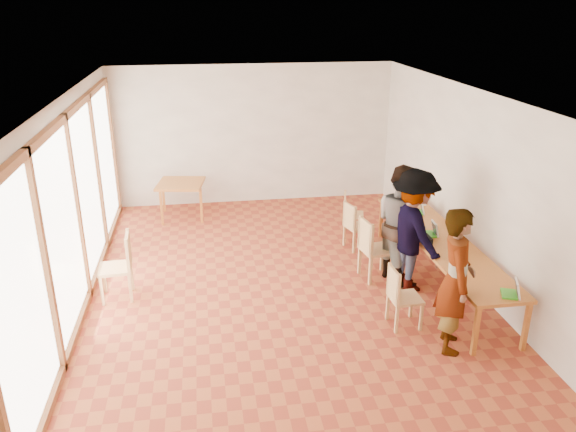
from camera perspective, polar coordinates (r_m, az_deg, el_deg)
The scene contains 25 objects.
ground at distance 9.05m, azimuth -0.81°, elevation -6.79°, with size 8.00×8.00×0.00m, color #A84E28.
wall_back at distance 12.28m, azimuth -3.49°, elevation 8.23°, with size 6.00×0.10×3.00m, color silver.
wall_front at distance 4.91m, azimuth 5.83°, elevation -12.96°, with size 6.00×0.10×3.00m, color silver.
wall_right at distance 9.33m, azimuth 17.73°, elevation 3.04°, with size 0.10×8.00×3.00m, color silver.
window_wall at distance 8.59m, azimuth -20.83°, elevation 1.09°, with size 0.10×8.00×3.00m, color white.
ceiling at distance 8.09m, azimuth -0.92°, elevation 12.46°, with size 6.00×8.00×0.04m, color white.
communal_table at distance 9.08m, azimuth 15.34°, elevation -2.58°, with size 0.80×4.00×0.75m.
side_table at distance 11.69m, azimuth -10.85°, elevation 2.99°, with size 0.90×0.90×0.75m.
chair_near at distance 7.84m, azimuth 11.25°, elevation -7.48°, with size 0.42×0.42×0.47m.
chair_mid at distance 9.02m, azimuth 8.47°, elevation -2.70°, with size 0.55×0.55×0.55m.
chair_far at distance 10.10m, azimuth 6.69°, elevation -0.51°, with size 0.50×0.50×0.47m.
chair_empty at distance 10.78m, azimuth 6.21°, elevation 0.72°, with size 0.47×0.47×0.43m.
chair_spare at distance 8.74m, azimuth -16.52°, elevation -4.24°, with size 0.50×0.50×0.54m.
person_near at distance 7.36m, azimuth 16.66°, elevation -6.29°, with size 0.70×0.46×1.92m, color gray.
person_mid at distance 9.01m, azimuth 11.41°, elevation -0.73°, with size 0.92×0.72×1.90m, color gray.
person_far at distance 8.71m, azimuth 12.60°, elevation -1.48°, with size 1.25×0.72×1.93m, color gray.
laptop_near at distance 7.67m, azimuth 21.90°, elevation -7.11°, with size 0.30×0.31×0.22m.
laptop_mid at distance 9.17m, azimuth 14.39°, elevation -1.52°, with size 0.25×0.29×0.22m.
laptop_far at distance 10.06m, azimuth 13.20°, elevation 0.61°, with size 0.26×0.28×0.21m.
yellow_mug at distance 10.52m, azimuth 12.70°, elevation 1.51°, with size 0.12×0.12×0.09m, color yellow.
green_bottle at distance 8.48m, azimuth 16.96°, elevation -3.11°, with size 0.07×0.07×0.28m, color #1C761F.
clear_glass at distance 10.26m, azimuth 11.46°, elevation 1.08°, with size 0.07×0.07×0.09m, color silver.
condiment_cup at distance 10.47m, azimuth 13.67°, elevation 1.22°, with size 0.08×0.08×0.06m, color white.
pink_phone at distance 9.29m, azimuth 14.70°, elevation -1.60°, with size 0.05×0.10×0.01m, color #DC4360.
black_pouch at distance 8.90m, azimuth 13.73°, elevation -2.28°, with size 0.16×0.26×0.09m, color black.
Camera 1 is at (-1.10, -7.92, 4.25)m, focal length 35.00 mm.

